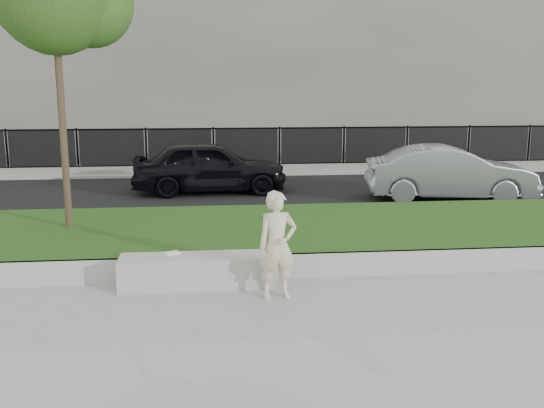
{
  "coord_description": "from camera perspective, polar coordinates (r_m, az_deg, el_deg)",
  "views": [
    {
      "loc": [
        -0.75,
        -8.13,
        3.07
      ],
      "look_at": [
        0.23,
        1.2,
        1.18
      ],
      "focal_mm": 40.0,
      "sensor_mm": 36.0,
      "label": 1
    }
  ],
  "objects": [
    {
      "name": "stone_bench",
      "position": [
        9.37,
        -7.03,
        -6.28
      ],
      "size": [
        2.35,
        0.59,
        0.48
      ],
      "primitive_type": "cube",
      "color": "#98958E",
      "rests_on": "ground"
    },
    {
      "name": "book",
      "position": [
        9.47,
        -9.37,
        -4.57
      ],
      "size": [
        0.26,
        0.24,
        0.02
      ],
      "primitive_type": "cube",
      "rotation": [
        0.0,
        0.0,
        0.5
      ],
      "color": "white",
      "rests_on": "stone_bench"
    },
    {
      "name": "grass_bank",
      "position": [
        11.52,
        -2.05,
        -3.05
      ],
      "size": [
        34.0,
        4.0,
        0.4
      ],
      "primitive_type": "cube",
      "color": "black",
      "rests_on": "ground"
    },
    {
      "name": "car_dark",
      "position": [
        16.95,
        -5.88,
        3.52
      ],
      "size": [
        4.31,
        1.85,
        1.45
      ],
      "primitive_type": "imported",
      "rotation": [
        0.0,
        0.0,
        1.6
      ],
      "color": "black",
      "rests_on": "street"
    },
    {
      "name": "street",
      "position": [
        16.93,
        -3.32,
        0.99
      ],
      "size": [
        34.0,
        7.0,
        0.04
      ],
      "primitive_type": "cube",
      "color": "black",
      "rests_on": "ground"
    },
    {
      "name": "ground",
      "position": [
        8.72,
        -0.67,
        -9.23
      ],
      "size": [
        90.0,
        90.0,
        0.0
      ],
      "primitive_type": "plane",
      "color": "gray",
      "rests_on": "ground"
    },
    {
      "name": "building_facade",
      "position": [
        28.21,
        -4.58,
        15.29
      ],
      "size": [
        34.0,
        10.0,
        10.0
      ],
      "primitive_type": "cube",
      "color": "#5D5851",
      "rests_on": "ground"
    },
    {
      "name": "iron_fence",
      "position": [
        20.3,
        -3.8,
        4.22
      ],
      "size": [
        32.0,
        0.3,
        1.5
      ],
      "color": "slate",
      "rests_on": "far_pavement"
    },
    {
      "name": "grass_kerb",
      "position": [
        9.64,
        -1.24,
        -5.94
      ],
      "size": [
        34.0,
        0.08,
        0.4
      ],
      "primitive_type": "cube",
      "color": "#98958E",
      "rests_on": "ground"
    },
    {
      "name": "far_pavement",
      "position": [
        21.36,
        -3.89,
        3.27
      ],
      "size": [
        34.0,
        3.0,
        0.12
      ],
      "primitive_type": "cube",
      "color": "gray",
      "rests_on": "ground"
    },
    {
      "name": "man",
      "position": [
        8.68,
        0.51,
        -3.9
      ],
      "size": [
        0.63,
        0.48,
        1.57
      ],
      "primitive_type": "imported",
      "rotation": [
        0.0,
        0.0,
        0.19
      ],
      "color": "beige",
      "rests_on": "ground"
    },
    {
      "name": "car_silver",
      "position": [
        16.44,
        16.38,
        2.8
      ],
      "size": [
        4.46,
        2.15,
        1.41
      ],
      "primitive_type": "imported",
      "rotation": [
        0.0,
        0.0,
        1.41
      ],
      "color": "gray",
      "rests_on": "street"
    }
  ]
}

